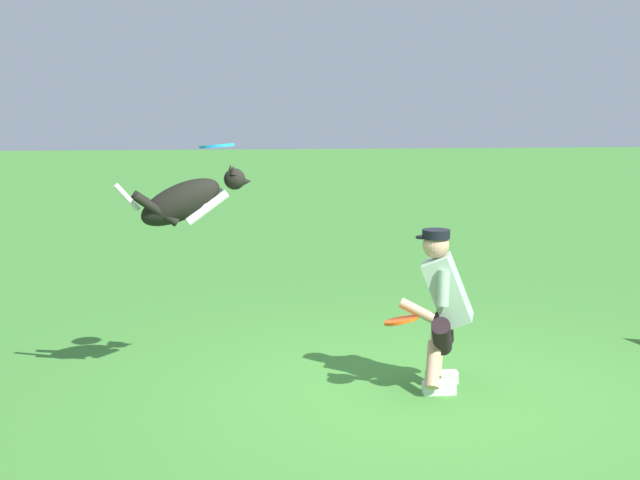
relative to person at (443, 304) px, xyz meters
name	(u,v)px	position (x,y,z in m)	size (l,w,h in m)	color
ground_plane	(418,396)	(0.22, 0.17, -0.70)	(60.00, 60.00, 0.00)	#3E8032
person	(443,304)	(0.00, 0.00, 0.00)	(0.67, 0.66, 1.29)	silver
dog	(187,201)	(2.01, -0.21, 0.82)	(1.07, 0.41, 0.54)	black
frisbee_flying	(217,146)	(1.76, -0.25, 1.25)	(0.28, 0.28, 0.02)	#1E98E6
frisbee_held	(401,320)	(0.36, 0.14, -0.09)	(0.27, 0.27, 0.02)	#ED4E0E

